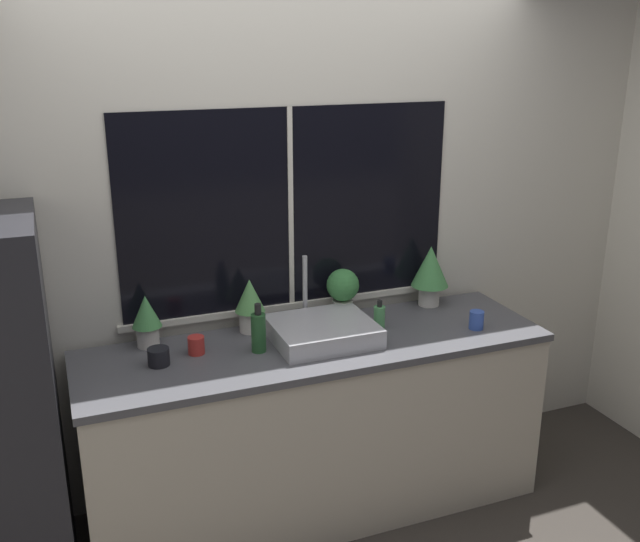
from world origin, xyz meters
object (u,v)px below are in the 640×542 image
Objects in this scene: mug_red at (196,345)px; mug_blue at (476,320)px; potted_plant_center_right at (343,289)px; bottle_tall at (259,332)px; potted_plant_far_left at (147,318)px; mug_black at (159,357)px; soap_bottle at (379,317)px; potted_plant_center_left at (250,302)px; sink at (322,331)px; potted_plant_far_right at (430,270)px.

mug_red is 0.90× the size of mug_blue.
potted_plant_center_right reaches higher than bottle_tall.
mug_blue is at bearing -9.00° from mug_red.
potted_plant_center_right is 1.12× the size of bottle_tall.
potted_plant_far_left reaches higher than mug_black.
mug_blue is (0.44, -0.18, -0.02)m from soap_bottle.
mug_blue is (1.04, -0.37, -0.10)m from potted_plant_center_left.
mug_red is at bearing 173.88° from sink.
sink is 3.20× the size of soap_bottle.
mug_red is at bearing 177.70° from soap_bottle.
potted_plant_center_right is 2.70× the size of mug_black.
potted_plant_center_left reaches higher than mug_red.
mug_black is at bearing -178.89° from soap_bottle.
potted_plant_center_left is at bearing 141.76° from sink.
mug_blue is at bearing -13.75° from potted_plant_far_left.
sink reaches higher than soap_bottle.
potted_plant_far_right is (0.50, 0.00, 0.04)m from potted_plant_center_right.
mug_red is (0.19, -0.16, -0.10)m from potted_plant_far_left.
sink reaches higher than mug_red.
potted_plant_center_left is 2.92× the size of mug_blue.
mug_blue is (0.75, -0.15, -0.00)m from sink.
bottle_tall reaches higher than mug_red.
potted_plant_center_left is 0.48m from potted_plant_center_right.
sink is at bearing -0.45° from mug_black.
bottle_tall is at bearing -2.76° from mug_black.
mug_red is at bearing 171.00° from mug_blue.
mug_blue is (1.53, -0.37, -0.09)m from potted_plant_far_left.
potted_plant_far_right reaches higher than mug_blue.
potted_plant_center_left is 3.25× the size of mug_red.
sink is 0.31m from soap_bottle.
potted_plant_far_right is at bearing 17.80° from sink.
potted_plant_center_left is (0.49, 0.00, 0.01)m from potted_plant_far_left.
sink is 0.38m from potted_plant_center_left.
sink is 1.82× the size of potted_plant_center_right.
soap_bottle reaches higher than mug_blue.
mug_black is 1.52m from mug_blue.
potted_plant_far_right is 1.30m from mug_red.
sink is at bearing -131.64° from potted_plant_center_right.
sink is at bearing -175.06° from soap_bottle.
mug_blue is (0.05, -0.37, -0.15)m from potted_plant_far_right.
mug_blue is at bearing -19.81° from potted_plant_center_left.
potted_plant_far_left is 0.52m from bottle_tall.
sink reaches higher than mug_blue.
soap_bottle is (-0.39, -0.20, -0.13)m from potted_plant_far_right.
potted_plant_far_left is 0.97m from potted_plant_center_right.
potted_plant_far_right is (0.98, 0.00, 0.05)m from potted_plant_center_left.
potted_plant_center_right is 0.24m from soap_bottle.
potted_plant_center_left is at bearing 82.82° from bottle_tall.
mug_black is 1.05× the size of mug_blue.
sink is 0.77m from mug_blue.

